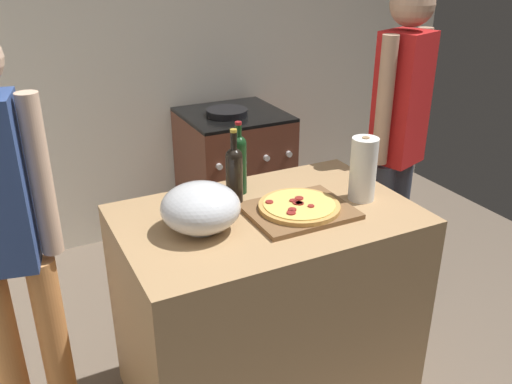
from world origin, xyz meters
The scene contains 12 objects.
ground_plane centered at (0.00, 1.24, -0.01)m, with size 4.72×3.09×0.02m, color #6B5B4C.
kitchen_wall_rear centered at (0.00, 2.54, 1.30)m, with size 4.72×0.10×2.60m, color silver.
counter centered at (-0.02, 0.78, 0.45)m, with size 1.16×0.74×0.89m, color tan.
cutting_board centered at (0.09, 0.73, 0.90)m, with size 0.40×0.32×0.02m, color brown.
pizza centered at (0.09, 0.73, 0.92)m, with size 0.32×0.32×0.03m.
mixing_bowl centered at (-0.30, 0.77, 0.98)m, with size 0.29×0.29×0.18m.
paper_towel_roll centered at (0.38, 0.73, 1.03)m, with size 0.11×0.11×0.27m.
wine_bottle_amber centered at (-0.04, 1.01, 1.03)m, with size 0.07×0.07×0.31m.
wine_bottle_clear centered at (-0.11, 0.90, 1.03)m, with size 0.07×0.07×0.32m.
stove centered at (0.44, 2.14, 0.45)m, with size 0.62×0.63×0.93m.
person_in_stripes centered at (-0.95, 0.97, 0.93)m, with size 0.35×0.23×1.64m.
person_in_red centered at (0.87, 1.09, 0.99)m, with size 0.37×0.26×1.71m.
Camera 1 is at (-0.92, -0.91, 1.85)m, focal length 38.41 mm.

